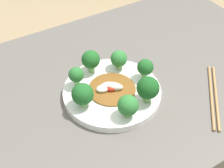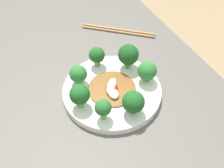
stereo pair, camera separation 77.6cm
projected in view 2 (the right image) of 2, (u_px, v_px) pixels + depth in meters
The scene contains 11 objects.
table at pixel (97, 162), 1.12m from camera, with size 1.12×0.68×0.77m.
plate at pixel (112, 92), 0.82m from camera, with size 0.26×0.26×0.02m.
broccoli_north at pixel (147, 71), 0.81m from camera, with size 0.05×0.05×0.06m.
broccoli_northwest at pixel (128, 55), 0.84m from camera, with size 0.06×0.06×0.07m.
broccoli_east at pixel (133, 102), 0.73m from camera, with size 0.05×0.05×0.06m.
broccoli_southeast at pixel (103, 108), 0.72m from camera, with size 0.04×0.04×0.06m.
broccoli_southwest at pixel (78, 74), 0.80m from camera, with size 0.05×0.05×0.06m.
broccoli_south at pixel (80, 95), 0.75m from camera, with size 0.05×0.05×0.07m.
broccoli_west at pixel (97, 55), 0.85m from camera, with size 0.04×0.04×0.06m.
stirfry_center at pixel (112, 89), 0.80m from camera, with size 0.12×0.12×0.02m.
chopsticks at pixel (119, 31), 1.00m from camera, with size 0.17×0.19×0.01m.
Camera 2 is at (0.51, -0.21, 1.40)m, focal length 50.00 mm.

